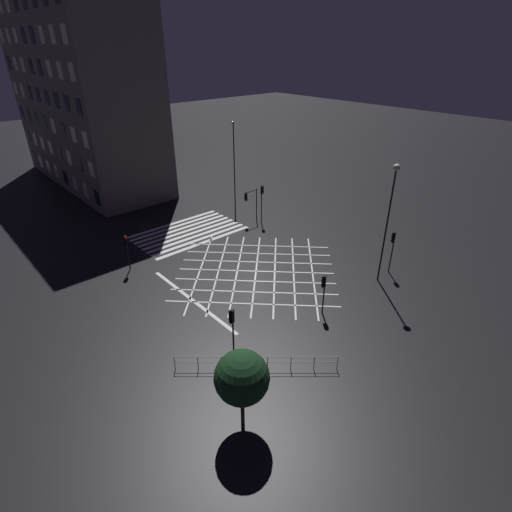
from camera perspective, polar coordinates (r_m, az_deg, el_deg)
ground_plane at (r=36.38m, az=0.00°, el=-2.17°), size 200.00×200.00×0.00m
road_markings at (r=40.82m, az=-6.55°, el=1.26°), size 17.32×23.21×0.01m
office_building at (r=62.72m, az=-23.56°, el=20.09°), size 10.06×28.79×23.47m
traffic_light_ne_cross at (r=25.03m, az=-3.45°, el=-9.93°), size 0.36×0.39×4.24m
traffic_light_sw_cross at (r=45.24m, az=0.87°, el=8.52°), size 0.36×0.39×4.36m
traffic_light_sw_main at (r=45.59m, az=-0.83°, el=8.14°), size 1.88×0.36×3.72m
traffic_light_median_north at (r=30.32m, az=9.62°, el=-4.31°), size 0.36×0.39×3.26m
traffic_light_nw_cross at (r=36.98m, az=18.92°, el=1.67°), size 0.36×0.39×3.93m
traffic_light_se_cross at (r=37.35m, az=-17.98°, el=1.42°), size 0.36×0.39×3.39m
street_lamp_east at (r=50.91m, az=-3.17°, el=14.42°), size 0.41×0.41×10.09m
street_lamp_west at (r=33.60m, az=18.71°, el=7.44°), size 0.55×0.55×10.30m
street_tree_near at (r=21.30m, az=-2.04°, el=-16.99°), size 2.91×2.91×4.83m
pedestrian_railing at (r=26.09m, az=0.00°, el=-14.76°), size 7.78×6.93×1.05m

